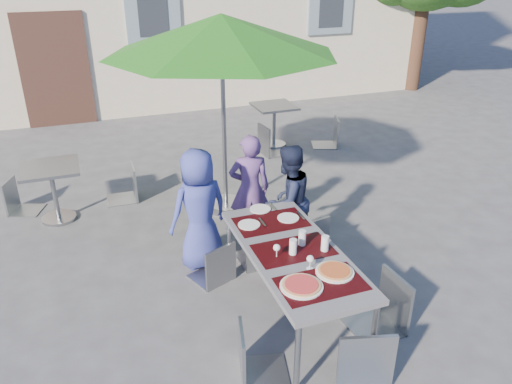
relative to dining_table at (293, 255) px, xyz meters
name	(u,v)px	position (x,y,z in m)	size (l,w,h in m)	color
ground	(313,338)	(0.06, -0.36, -0.70)	(90.00, 90.00, 0.00)	#47474A
dining_table	(293,255)	(0.00, 0.00, 0.00)	(0.80, 1.85, 0.76)	#49484D
pizza_near_left	(301,285)	(-0.17, -0.54, 0.07)	(0.35, 0.35, 0.03)	white
pizza_near_right	(335,271)	(0.18, -0.45, 0.07)	(0.33, 0.33, 0.03)	white
glassware	(304,245)	(0.07, -0.07, 0.13)	(0.51, 0.44, 0.15)	silver
place_settings	(266,217)	(-0.01, 0.65, 0.06)	(0.68, 0.50, 0.01)	white
child_0	(199,209)	(-0.57, 1.19, -0.01)	(0.67, 0.43, 1.37)	#38419A
child_1	(250,189)	(0.12, 1.53, -0.03)	(0.49, 0.32, 1.34)	#5E3E7F
child_2	(288,201)	(0.43, 1.11, -0.04)	(0.64, 0.37, 1.31)	#1A2039
chair_0	(214,240)	(-0.52, 0.80, -0.19)	(0.50, 0.50, 0.87)	gray
chair_1	(262,217)	(0.05, 0.93, -0.09)	(0.47, 0.48, 1.02)	gray
chair_2	(310,213)	(0.62, 0.93, -0.14)	(0.50, 0.50, 0.95)	gray
chair_3	(253,326)	(-0.59, -0.57, -0.19)	(0.47, 0.47, 0.87)	gray
chair_4	(390,273)	(0.76, -0.43, -0.11)	(0.47, 0.47, 1.00)	gray
chair_5	(374,340)	(0.15, -1.13, -0.09)	(0.57, 0.57, 1.03)	#939A9F
patio_umbrella	(221,35)	(0.08, 2.37, 1.61)	(2.86, 2.86, 2.55)	#9A9CA1
cafe_table_0	(52,184)	(-2.09, 2.84, -0.18)	(0.71, 0.71, 0.76)	#9A9CA1
bg_chair_l_0	(14,177)	(-2.57, 3.28, -0.20)	(0.49, 0.49, 0.86)	gray
bg_chair_r_0	(125,163)	(-1.14, 3.16, -0.15)	(0.43, 0.43, 0.94)	#8F979A
cafe_table_1	(274,118)	(1.64, 4.47, -0.18)	(0.71, 0.71, 0.76)	#9A9CA1
bg_chair_l_1	(269,122)	(1.40, 4.10, -0.11)	(0.49, 0.48, 0.99)	gray
bg_chair_r_1	(332,115)	(2.60, 4.11, -0.12)	(0.56, 0.56, 0.99)	gray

